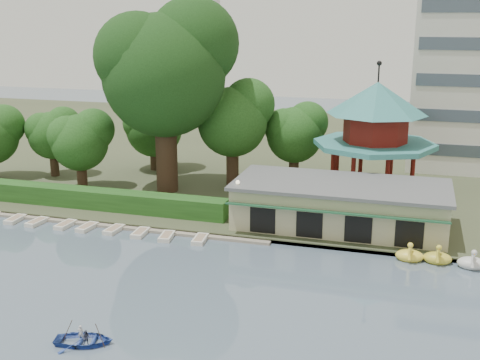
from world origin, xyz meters
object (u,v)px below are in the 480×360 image
at_px(dock, 91,222).
at_px(pavilion, 375,128).
at_px(boathouse, 340,204).
at_px(rowboat_with_passengers, 84,336).
at_px(big_tree, 166,65).

bearing_deg(dock, pavilion, 31.66).
xyz_separation_m(dock, boathouse, (22.00, 4.77, 2.25)).
distance_m(boathouse, rowboat_with_passengers, 26.31).
distance_m(dock, rowboat_with_passengers, 21.44).
bearing_deg(big_tree, pavilion, 10.33).
xyz_separation_m(dock, pavilion, (24.00, 14.80, 7.36)).
relative_size(big_tree, rowboat_with_passengers, 3.68).
bearing_deg(pavilion, big_tree, -169.67).
bearing_deg(boathouse, big_tree, 161.70).
height_order(dock, big_tree, big_tree).
distance_m(boathouse, pavilion, 11.43).
height_order(boathouse, rowboat_with_passengers, boathouse).
bearing_deg(rowboat_with_passengers, pavilion, 67.91).
height_order(dock, boathouse, boathouse).
xyz_separation_m(dock, rowboat_with_passengers, (10.38, -18.76, 0.37)).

